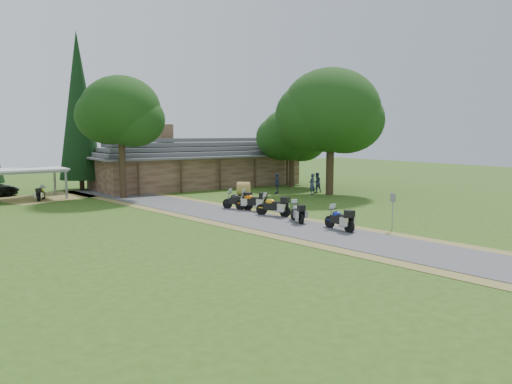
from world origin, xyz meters
TOP-DOWN VIEW (x-y plane):
  - ground at (0.00, 0.00)m, footprint 120.00×120.00m
  - driveway at (-0.50, 4.00)m, footprint 51.95×51.95m
  - lodge at (6.00, 24.00)m, footprint 21.40×9.40m
  - carport at (-10.26, 22.41)m, footprint 5.96×4.15m
  - motorcycle_row_a at (1.50, -1.30)m, footprint 0.72×2.03m
  - motorcycle_row_b at (1.19, 1.98)m, footprint 1.24×1.99m
  - motorcycle_row_c at (1.29, 4.55)m, footprint 1.59×2.23m
  - motorcycle_row_d at (1.39, 7.18)m, footprint 1.76×2.16m
  - motorcycle_row_e at (0.91, 8.26)m, footprint 1.62×2.11m
  - motorcycle_carport_a at (-9.50, 21.09)m, footprint 1.26×1.81m
  - person_a at (10.79, 11.83)m, footprint 0.72×0.61m
  - person_b at (12.34, 12.99)m, footprint 0.68×0.55m
  - person_c at (8.68, 14.08)m, footprint 0.70×0.75m
  - hay_bale at (5.53, 14.66)m, footprint 1.58×1.60m
  - sign_post at (3.92, -2.94)m, footprint 0.37×0.06m
  - oak_lodge_left at (-3.56, 18.91)m, footprint 6.48×6.48m
  - oak_lodge_right at (13.43, 18.05)m, footprint 6.18×6.18m
  - oak_driveway at (12.16, 11.10)m, footprint 8.49×8.49m
  - cedar_near at (-4.75, 26.87)m, footprint 3.92×3.92m

SIDE VIEW (x-z plane):
  - ground at x=0.00m, z-range 0.00..0.00m
  - driveway at x=-0.50m, z-range 0.00..0.00m
  - hay_bale at x=5.53m, z-range 0.00..1.18m
  - motorcycle_carport_a at x=-9.50m, z-range 0.00..1.19m
  - motorcycle_row_b at x=1.19m, z-range 0.00..1.30m
  - motorcycle_row_a at x=1.50m, z-range 0.00..1.38m
  - motorcycle_row_e at x=0.91m, z-range 0.00..1.41m
  - motorcycle_row_d at x=1.39m, z-range 0.00..1.46m
  - motorcycle_row_c at x=1.29m, z-range 0.00..1.47m
  - sign_post at x=3.92m, z-range 0.00..2.08m
  - person_b at x=12.34m, z-range 0.00..2.10m
  - person_c at x=8.68m, z-range 0.00..2.13m
  - person_a at x=10.79m, z-range 0.00..2.16m
  - carport at x=-10.26m, z-range 0.00..2.50m
  - lodge at x=6.00m, z-range 0.00..4.90m
  - oak_lodge_right at x=13.43m, z-range 0.00..8.43m
  - oak_lodge_left at x=-3.56m, z-range 0.00..11.63m
  - oak_driveway at x=12.16m, z-range 0.00..11.74m
  - cedar_near at x=-4.75m, z-range 0.00..14.70m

